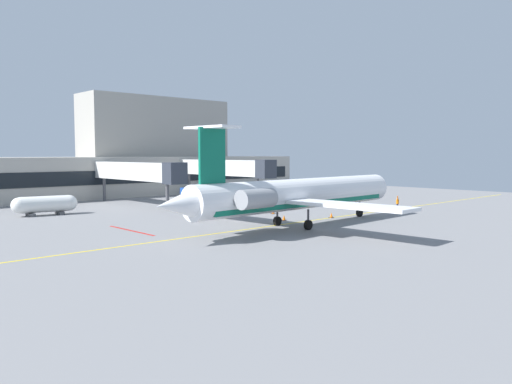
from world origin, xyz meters
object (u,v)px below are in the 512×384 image
baggage_tug (190,197)px  marshaller (397,203)px  pushback_tractor (227,204)px  regional_jet (297,194)px  fuel_tank (45,204)px

baggage_tug → marshaller: size_ratio=1.81×
pushback_tractor → marshaller: marshaller is taller
regional_jet → marshaller: size_ratio=18.04×
regional_jet → baggage_tug: regional_jet is taller
fuel_tank → marshaller: size_ratio=3.91×
baggage_tug → regional_jet: bearing=-102.1°
regional_jet → marshaller: (19.32, 0.97, -2.20)m
baggage_tug → marshaller: baggage_tug is taller
regional_jet → fuel_tank: 29.45m
baggage_tug → fuel_tank: (-19.54, 0.69, 0.23)m
regional_jet → fuel_tank: bearing=118.8°
regional_jet → marshaller: bearing=2.9°
regional_jet → baggage_tug: bearing=77.9°
regional_jet → fuel_tank: regional_jet is taller
pushback_tractor → regional_jet: bearing=-103.9°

